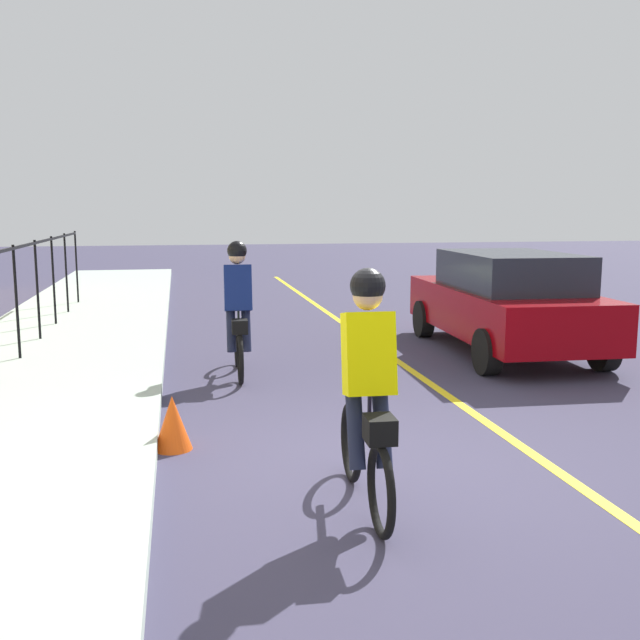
% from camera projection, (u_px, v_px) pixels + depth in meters
% --- Properties ---
extents(ground_plane, '(80.00, 80.00, 0.00)m').
position_uv_depth(ground_plane, '(370.00, 473.00, 6.22)').
color(ground_plane, '#3A364E').
extents(lane_line_centre, '(36.00, 0.12, 0.01)m').
position_uv_depth(lane_line_centre, '(541.00, 460.00, 6.52)').
color(lane_line_centre, yellow).
rests_on(lane_line_centre, ground).
extents(cyclist_lead, '(1.71, 0.37, 1.83)m').
position_uv_depth(cyclist_lead, '(238.00, 310.00, 9.62)').
color(cyclist_lead, black).
rests_on(cyclist_lead, ground).
extents(cyclist_follow, '(1.71, 0.37, 1.83)m').
position_uv_depth(cyclist_follow, '(368.00, 392.00, 5.31)').
color(cyclist_follow, black).
rests_on(cyclist_follow, ground).
extents(patrol_sedan, '(4.48, 2.08, 1.58)m').
position_uv_depth(patrol_sedan, '(506.00, 301.00, 11.27)').
color(patrol_sedan, '#820309').
rests_on(patrol_sedan, ground).
extents(traffic_cone_near, '(0.36, 0.36, 0.52)m').
position_uv_depth(traffic_cone_near, '(173.00, 423.00, 6.78)').
color(traffic_cone_near, '#EC4E10').
rests_on(traffic_cone_near, ground).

